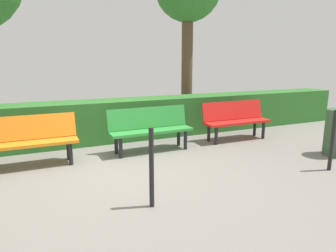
# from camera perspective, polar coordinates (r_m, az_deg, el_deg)

# --- Properties ---
(ground_plane) EXTENTS (16.00, 16.00, 0.00)m
(ground_plane) POSITION_cam_1_polar(r_m,az_deg,el_deg) (5.21, -10.69, -7.78)
(ground_plane) COLOR gray
(bench_red) EXTENTS (1.57, 0.48, 0.86)m
(bench_red) POSITION_cam_1_polar(r_m,az_deg,el_deg) (6.98, 12.56, 1.41)
(bench_red) COLOR red
(bench_red) RESTS_ON ground_plane
(bench_green) EXTENTS (1.66, 0.50, 0.86)m
(bench_green) POSITION_cam_1_polar(r_m,az_deg,el_deg) (5.96, -3.41, -0.16)
(bench_green) COLOR #2D8C38
(bench_green) RESTS_ON ground_plane
(bench_orange) EXTENTS (1.51, 0.48, 0.86)m
(bench_orange) POSITION_cam_1_polar(r_m,az_deg,el_deg) (5.58, -24.53, -2.16)
(bench_orange) COLOR orange
(bench_orange) RESTS_ON ground_plane
(hedge_row) EXTENTS (11.75, 0.79, 0.90)m
(hedge_row) POSITION_cam_1_polar(r_m,az_deg,el_deg) (7.02, -6.52, 1.42)
(hedge_row) COLOR #2D6B28
(hedge_row) RESTS_ON ground_plane
(railing_post_near) EXTENTS (0.06, 0.06, 1.00)m
(railing_post_near) POSITION_cam_1_polar(r_m,az_deg,el_deg) (5.55, 28.61, -2.44)
(railing_post_near) COLOR black
(railing_post_near) RESTS_ON ground_plane
(railing_post_mid) EXTENTS (0.06, 0.06, 1.00)m
(railing_post_mid) POSITION_cam_1_polar(r_m,az_deg,el_deg) (3.67, -3.13, -7.94)
(railing_post_mid) COLOR black
(railing_post_mid) RESTS_ON ground_plane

